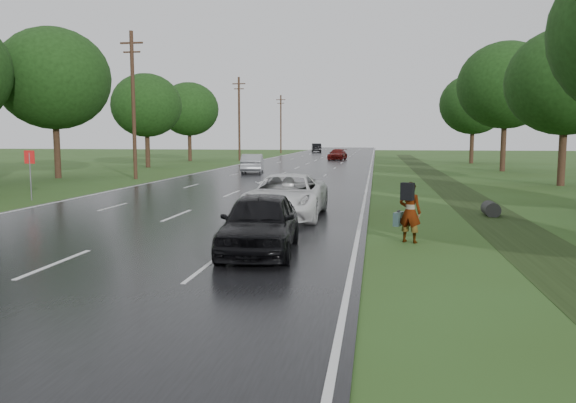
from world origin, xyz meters
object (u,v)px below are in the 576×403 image
(white_pickup, at_px, (286,196))
(silver_sedan, at_px, (253,163))
(pedestrian, at_px, (409,211))
(dark_sedan, at_px, (260,223))
(road_sign, at_px, (30,165))

(white_pickup, distance_m, silver_sedan, 24.83)
(pedestrian, height_order, silver_sedan, pedestrian)
(white_pickup, xyz_separation_m, silver_sedan, (-6.57, 23.95, -0.03))
(pedestrian, xyz_separation_m, white_pickup, (-4.11, 4.06, -0.06))
(dark_sedan, height_order, silver_sedan, dark_sedan)
(white_pickup, bearing_deg, road_sign, 163.42)
(dark_sedan, bearing_deg, road_sign, 137.96)
(road_sign, distance_m, pedestrian, 18.45)
(pedestrian, distance_m, white_pickup, 5.78)
(white_pickup, xyz_separation_m, dark_sedan, (0.32, -6.20, -0.02))
(silver_sedan, bearing_deg, dark_sedan, 94.33)
(road_sign, relative_size, dark_sedan, 0.52)
(pedestrian, bearing_deg, silver_sedan, -46.51)
(pedestrian, relative_size, dark_sedan, 0.38)
(dark_sedan, distance_m, silver_sedan, 30.92)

